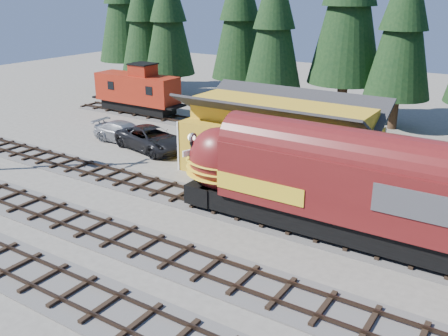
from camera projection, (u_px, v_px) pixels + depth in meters
The scene contains 9 objects.
ground at pixel (182, 235), 25.13m from camera, with size 120.00×120.00×0.00m, color #6B665B.
track_siding at pixel (406, 255), 23.15m from camera, with size 68.00×3.20×0.33m.
track_main_south at pixel (364, 324), 18.42m from camera, with size 68.00×3.20×0.33m.
track_spur at pixel (216, 127), 44.41m from camera, with size 32.00×3.20×0.33m.
depot at pixel (279, 131), 32.40m from camera, with size 12.80×7.00×5.30m.
locomotive at pixel (314, 185), 24.74m from camera, with size 15.78×3.14×4.29m.
caboose at pixel (138, 91), 48.32m from camera, with size 8.83×2.56×4.59m.
pickup_truck_a at pixel (152, 139), 37.98m from camera, with size 2.96×6.43×1.79m, color black.
pickup_truck_b at pixel (125, 132), 39.95m from camera, with size 2.27×5.57×1.62m, color #96989D.
Camera 1 is at (13.99, -17.69, 11.76)m, focal length 40.00 mm.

